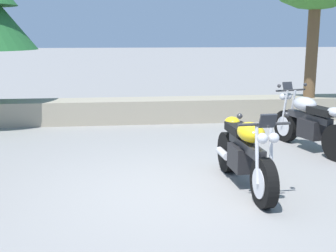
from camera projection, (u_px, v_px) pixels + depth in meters
name	position (u px, v px, depth m)	size (l,w,h in m)	color
ground_plane	(176.00, 191.00, 5.90)	(120.00, 120.00, 0.00)	gray
stone_wall	(151.00, 110.00, 10.50)	(36.00, 0.80, 0.55)	gray
motorcycle_yellow_centre	(245.00, 154.00, 5.93)	(0.67, 2.07, 1.18)	black
motorcycle_silver_far_right	(310.00, 124.00, 7.89)	(0.86, 2.03, 1.18)	black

